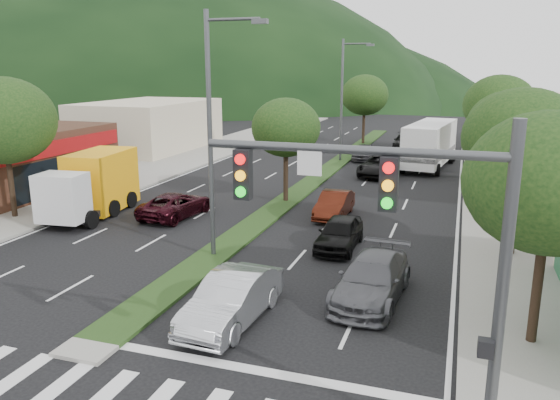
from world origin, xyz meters
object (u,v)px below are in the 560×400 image
(car_queue_c, at_px, (334,205))
(tree_l_a, at_px, (4,121))
(streetlight_mid, at_px, (344,95))
(motorhome, at_px, (430,144))
(car_queue_f, at_px, (405,142))
(car_queue_d, at_px, (380,166))
(tree_r_d, at_px, (499,105))
(tree_med_far, at_px, (365,95))
(streetlight_near, at_px, (214,125))
(suv_maroon, at_px, (176,205))
(car_queue_a, at_px, (339,233))
(tree_r_c, at_px, (508,126))
(car_queue_e, at_px, (363,152))
(tree_med_near, at_px, (286,128))
(tree_r_b, at_px, (523,139))
(sedan_silver, at_px, (232,299))
(tree_r_a, at_px, (550,183))
(car_queue_b, at_px, (372,279))
(box_truck, at_px, (94,186))
(tree_r_e, at_px, (493,101))
(traffic_signal, at_px, (420,238))

(car_queue_c, bearing_deg, tree_l_a, -159.88)
(streetlight_mid, relative_size, motorhome, 1.06)
(car_queue_c, bearing_deg, car_queue_f, 88.23)
(tree_l_a, distance_m, car_queue_d, 24.82)
(tree_l_a, relative_size, car_queue_d, 1.34)
(motorhome, bearing_deg, car_queue_c, -95.45)
(tree_r_d, xyz_separation_m, streetlight_mid, (-11.79, 3.00, 0.40))
(tree_med_far, bearing_deg, car_queue_c, -83.02)
(streetlight_mid, bearing_deg, streetlight_near, -90.00)
(suv_maroon, xyz_separation_m, car_queue_a, (9.44, -2.34, 0.04))
(tree_r_c, xyz_separation_m, streetlight_mid, (-11.79, 13.00, 0.84))
(tree_med_far, bearing_deg, car_queue_a, -81.72)
(car_queue_e, bearing_deg, car_queue_f, 70.51)
(tree_med_far, relative_size, tree_l_a, 0.96)
(car_queue_f, bearing_deg, tree_med_near, -102.42)
(car_queue_e, bearing_deg, streetlight_near, -94.02)
(tree_r_b, bearing_deg, car_queue_c, 156.23)
(tree_r_b, height_order, sedan_silver, tree_r_b)
(tree_r_a, bearing_deg, car_queue_f, 101.30)
(car_queue_b, distance_m, box_truck, 17.33)
(car_queue_c, bearing_deg, suv_maroon, -161.46)
(sedan_silver, relative_size, car_queue_e, 1.19)
(tree_med_far, relative_size, box_truck, 0.99)
(tree_r_e, relative_size, motorhome, 0.71)
(tree_med_near, bearing_deg, tree_r_d, 45.00)
(tree_l_a, bearing_deg, car_queue_d, 47.08)
(tree_r_a, xyz_separation_m, tree_r_e, (0.00, 36.00, 0.07))
(tree_r_b, xyz_separation_m, tree_med_near, (-12.00, 6.00, -0.61))
(tree_med_near, xyz_separation_m, car_queue_b, (7.08, -12.24, -3.68))
(streetlight_mid, bearing_deg, car_queue_c, -79.32)
(tree_r_c, bearing_deg, streetlight_near, -134.51)
(tree_r_b, distance_m, car_queue_f, 31.34)
(car_queue_b, bearing_deg, car_queue_d, 101.73)
(streetlight_near, distance_m, streetlight_mid, 25.00)
(tree_r_d, height_order, tree_med_far, tree_r_d)
(tree_l_a, bearing_deg, car_queue_f, 62.24)
(traffic_signal, height_order, car_queue_e, traffic_signal)
(car_queue_e, bearing_deg, car_queue_c, -85.41)
(car_queue_c, height_order, motorhome, motorhome)
(sedan_silver, bearing_deg, car_queue_c, 92.39)
(streetlight_near, bearing_deg, motorhome, 73.83)
(car_queue_a, relative_size, car_queue_d, 0.76)
(car_queue_b, bearing_deg, tree_l_a, 171.91)
(streetlight_near, relative_size, motorhome, 1.06)
(tree_r_e, distance_m, tree_med_far, 12.65)
(car_queue_f, bearing_deg, tree_l_a, -119.85)
(tree_r_a, bearing_deg, car_queue_d, 108.24)
(box_truck, relative_size, motorhome, 0.74)
(box_truck, bearing_deg, tree_r_b, 172.50)
(tree_r_e, xyz_separation_m, car_queue_b, (-4.92, -34.24, -4.15))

